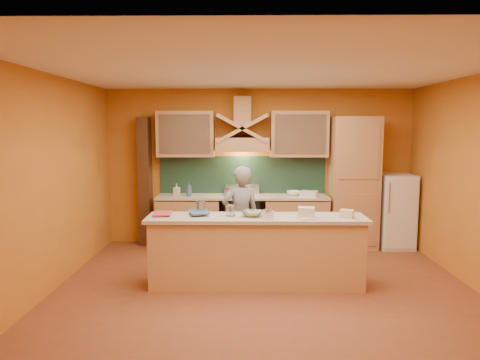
{
  "coord_description": "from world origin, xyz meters",
  "views": [
    {
      "loc": [
        -0.25,
        -5.25,
        2.11
      ],
      "look_at": [
        -0.33,
        0.9,
        1.36
      ],
      "focal_mm": 32.0,
      "sensor_mm": 36.0,
      "label": 1
    }
  ],
  "objects_px": {
    "person": "(241,218)",
    "kitchen_scale": "(268,215)",
    "mixing_bowl": "(252,214)",
    "stove": "(242,222)",
    "fridge": "(395,211)"
  },
  "relations": [
    {
      "from": "person",
      "to": "kitchen_scale",
      "type": "height_order",
      "value": "person"
    },
    {
      "from": "person",
      "to": "mixing_bowl",
      "type": "bearing_deg",
      "value": 86.83
    },
    {
      "from": "person",
      "to": "mixing_bowl",
      "type": "distance_m",
      "value": 0.72
    },
    {
      "from": "stove",
      "to": "person",
      "type": "bearing_deg",
      "value": -90.69
    },
    {
      "from": "stove",
      "to": "kitchen_scale",
      "type": "distance_m",
      "value": 2.17
    },
    {
      "from": "mixing_bowl",
      "to": "stove",
      "type": "bearing_deg",
      "value": 94.45
    },
    {
      "from": "mixing_bowl",
      "to": "kitchen_scale",
      "type": "bearing_deg",
      "value": -40.5
    },
    {
      "from": "fridge",
      "to": "kitchen_scale",
      "type": "relative_size",
      "value": 9.86
    },
    {
      "from": "kitchen_scale",
      "to": "mixing_bowl",
      "type": "distance_m",
      "value": 0.27
    },
    {
      "from": "person",
      "to": "kitchen_scale",
      "type": "relative_size",
      "value": 11.81
    },
    {
      "from": "stove",
      "to": "kitchen_scale",
      "type": "xyz_separation_m",
      "value": [
        0.35,
        -2.07,
        0.55
      ]
    },
    {
      "from": "person",
      "to": "fridge",
      "type": "bearing_deg",
      "value": -172.46
    },
    {
      "from": "fridge",
      "to": "person",
      "type": "distance_m",
      "value": 2.98
    },
    {
      "from": "fridge",
      "to": "mixing_bowl",
      "type": "relative_size",
      "value": 4.55
    },
    {
      "from": "stove",
      "to": "person",
      "type": "relative_size",
      "value": 0.58
    }
  ]
}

